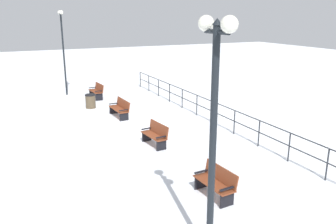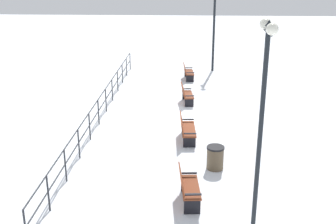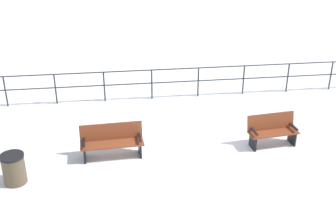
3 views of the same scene
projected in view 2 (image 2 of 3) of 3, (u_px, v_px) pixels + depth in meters
The scene contains 9 objects.
ground_plane at pixel (189, 119), 18.09m from camera, with size 80.00×80.00×0.00m, color white.
bench_nearest at pixel (188, 187), 11.58m from camera, with size 0.66×1.44×0.93m.
bench_second at pixel (186, 128), 15.83m from camera, with size 0.65×1.71×0.89m.
bench_third at pixel (186, 94), 20.06m from camera, with size 0.67×1.45×0.90m.
bench_fourth at pixel (188, 72), 24.30m from camera, with size 0.66×1.46×0.87m.
lamppost_near at pixel (263, 105), 8.67m from camera, with size 0.24×0.96×5.30m.
lamppost_middle at pixel (214, 15), 25.28m from camera, with size 0.31×1.07×5.05m.
waterfront_railing at pixel (102, 102), 18.03m from camera, with size 0.05×18.06×1.08m.
trash_bin at pixel (215, 158), 13.55m from camera, with size 0.58×0.58×0.78m.
Camera 2 is at (-0.09, -16.99, 6.29)m, focal length 44.51 mm.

